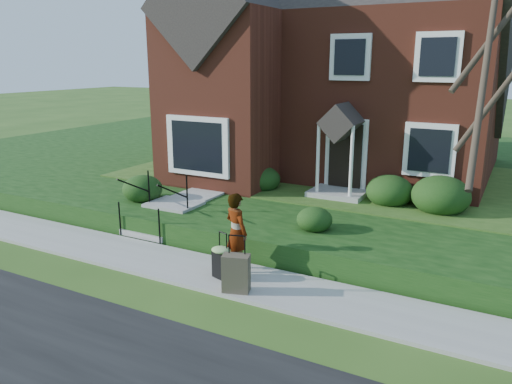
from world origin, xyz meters
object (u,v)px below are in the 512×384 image
Objects in this scene: suitcase_black at (221,260)px; suitcase_olive at (236,273)px; woman at (236,232)px; front_steps at (164,214)px.

suitcase_olive is at bearing -16.59° from suitcase_black.
woman is at bearing 102.51° from suitcase_olive.
front_steps is 3.68m from suitcase_black.
front_steps is 4.40m from suitcase_olive.
suitcase_olive is at bearing -33.03° from front_steps.
front_steps is 2.02× the size of suitcase_black.
front_steps reaches higher than suitcase_olive.
suitcase_black is 0.87× the size of suitcase_olive.
woman is at bearing -25.02° from front_steps.
suitcase_black is (3.09, -2.00, -0.01)m from front_steps.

